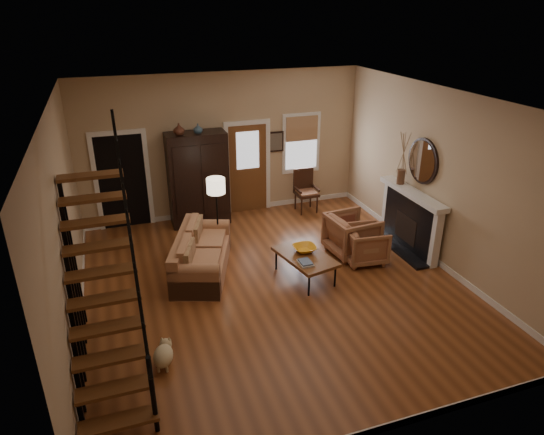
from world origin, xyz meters
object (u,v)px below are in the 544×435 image
object	(u,v)px
floor_lamp	(217,216)
coffee_table	(305,266)
sofa	(202,254)
armoire	(198,179)
side_chair	(306,191)
armchair_left	(364,244)
armchair_right	(352,235)

from	to	relation	value
floor_lamp	coffee_table	bearing A→B (deg)	-50.68
sofa	floor_lamp	bearing A→B (deg)	75.26
armoire	side_chair	world-z (taller)	armoire
armchair_left	side_chair	xyz separation A→B (m)	(-0.11, 2.66, 0.15)
floor_lamp	side_chair	world-z (taller)	floor_lamp
sofa	floor_lamp	distance (m)	0.94
sofa	armchair_left	world-z (taller)	sofa
armchair_right	floor_lamp	bearing A→B (deg)	64.13
side_chair	coffee_table	bearing A→B (deg)	-113.11
armchair_right	armchair_left	bearing A→B (deg)	-172.34
sofa	armchair_right	size ratio (longest dim) A/B	2.22
armoire	floor_lamp	bearing A→B (deg)	-87.53
armchair_right	side_chair	size ratio (longest dim) A/B	0.89
armoire	floor_lamp	world-z (taller)	armoire
sofa	coffee_table	distance (m)	1.92
floor_lamp	armoire	bearing A→B (deg)	92.47
armchair_left	floor_lamp	bearing A→B (deg)	69.58
armoire	armchair_right	size ratio (longest dim) A/B	2.30
armoire	sofa	size ratio (longest dim) A/B	1.04
armchair_left	armchair_right	world-z (taller)	armchair_right
armchair_right	armoire	bearing A→B (deg)	40.70
armchair_right	floor_lamp	xyz separation A→B (m)	(-2.51, 0.95, 0.37)
armoire	armchair_right	world-z (taller)	armoire
armoire	coffee_table	world-z (taller)	armoire
sofa	armchair_left	distance (m)	3.13
armoire	side_chair	distance (m)	2.61
sofa	coffee_table	world-z (taller)	sofa
sofa	armchair_right	world-z (taller)	armchair_right
coffee_table	armchair_right	size ratio (longest dim) A/B	1.34
coffee_table	armchair_left	bearing A→B (deg)	9.31
armoire	armchair_left	world-z (taller)	armoire
sofa	side_chair	world-z (taller)	side_chair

